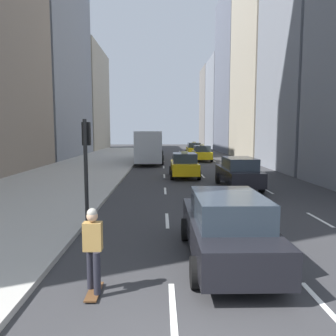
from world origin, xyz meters
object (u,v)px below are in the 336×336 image
object	(u,v)px
sedan_silver_behind	(226,227)
skateboarder	(93,247)
taxi_second	(184,165)
taxi_lead	(194,149)
taxi_third	(202,153)
sedan_black_near	(238,172)
traffic_light_pole	(86,158)
city_bus	(150,145)

from	to	relation	value
sedan_silver_behind	skateboarder	distance (m)	3.37
taxi_second	skateboarder	bearing A→B (deg)	-100.03
taxi_lead	taxi_third	xyz separation A→B (m)	(0.00, -8.74, 0.00)
sedan_black_near	traffic_light_pole	bearing A→B (deg)	-129.30
city_bus	sedan_black_near	bearing A→B (deg)	-71.03
traffic_light_pole	sedan_silver_behind	bearing A→B (deg)	-30.95
sedan_black_near	sedan_silver_behind	distance (m)	10.98
sedan_silver_behind	skateboarder	world-z (taller)	skateboarder
taxi_third	sedan_silver_behind	size ratio (longest dim) A/B	0.92
sedan_black_near	city_bus	world-z (taller)	city_bus
taxi_second	city_bus	xyz separation A→B (m)	(-2.81, 11.90, 0.91)
traffic_light_pole	taxi_third	bearing A→B (deg)	75.11
taxi_lead	taxi_third	distance (m)	8.74
sedan_black_near	traffic_light_pole	size ratio (longest dim) A/B	1.38
taxi_lead	city_bus	size ratio (longest dim) A/B	0.38
sedan_black_near	skateboarder	distance (m)	13.53
sedan_silver_behind	sedan_black_near	bearing A→B (deg)	75.22
taxi_third	sedan_silver_behind	bearing A→B (deg)	-95.76
taxi_lead	sedan_silver_behind	distance (m)	36.60
taxi_third	taxi_lead	bearing A→B (deg)	90.00
city_bus	skateboarder	bearing A→B (deg)	-90.27
sedan_silver_behind	skateboarder	xyz separation A→B (m)	(-2.95, -1.63, 0.08)
city_bus	taxi_third	bearing A→B (deg)	8.28
taxi_lead	skateboarder	xyz separation A→B (m)	(-5.75, -38.13, 0.08)
taxi_lead	traffic_light_pole	world-z (taller)	traffic_light_pole
sedan_silver_behind	city_bus	distance (m)	27.10
taxi_third	sedan_silver_behind	xyz separation A→B (m)	(-2.80, -27.76, -0.00)
taxi_third	skateboarder	size ratio (longest dim) A/B	2.52
taxi_third	traffic_light_pole	xyz separation A→B (m)	(-6.75, -25.39, 1.53)
taxi_second	sedan_black_near	bearing A→B (deg)	-57.65
taxi_third	sedan_black_near	xyz separation A→B (m)	(0.00, -17.14, 0.02)
taxi_second	skateboarder	size ratio (longest dim) A/B	2.52
taxi_lead	taxi_third	world-z (taller)	same
city_bus	traffic_light_pole	bearing A→B (deg)	-92.65
taxi_third	sedan_black_near	distance (m)	17.14
taxi_lead	sedan_silver_behind	xyz separation A→B (m)	(-2.80, -36.50, -0.00)
sedan_black_near	taxi_second	bearing A→B (deg)	122.35
taxi_lead	sedan_black_near	distance (m)	25.88
taxi_lead	sedan_silver_behind	size ratio (longest dim) A/B	0.92
taxi_lead	traffic_light_pole	xyz separation A→B (m)	(-6.75, -34.13, 1.53)
taxi_lead	traffic_light_pole	size ratio (longest dim) A/B	1.22
sedan_silver_behind	city_bus	xyz separation A→B (m)	(-2.81, 26.94, 0.91)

